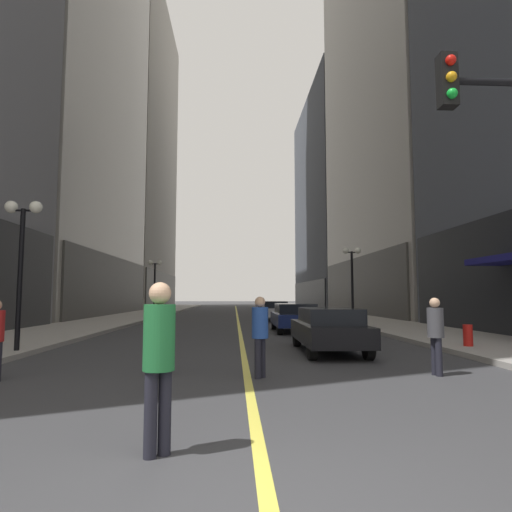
{
  "coord_description": "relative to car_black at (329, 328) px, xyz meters",
  "views": [
    {
      "loc": [
        -0.28,
        -3.27,
        1.68
      ],
      "look_at": [
        1.17,
        25.58,
        4.32
      ],
      "focal_mm": 30.68,
      "sensor_mm": 36.0,
      "label": 1
    }
  ],
  "objects": [
    {
      "name": "car_silver",
      "position": [
        -0.01,
        17.06,
        0.0
      ],
      "size": [
        1.88,
        4.63,
        1.32
      ],
      "color": "#B7B7BC",
      "rests_on": "ground"
    },
    {
      "name": "pedestrian_with_orange_bag",
      "position": [
        1.48,
        -3.81,
        0.23
      ],
      "size": [
        0.38,
        0.38,
        1.64
      ],
      "color": "black",
      "rests_on": "ground"
    },
    {
      "name": "fire_hydrant_right",
      "position": [
        4.36,
        0.19,
        -0.32
      ],
      "size": [
        0.28,
        0.28,
        0.8
      ],
      "primitive_type": "cylinder",
      "color": "red",
      "rests_on": "ground"
    },
    {
      "name": "pedestrian_in_white_shirt",
      "position": [
        -4.38,
        -3.77,
        0.22
      ],
      "size": [
        0.4,
        0.4,
        1.61
      ],
      "color": "black",
      "rests_on": "ground"
    },
    {
      "name": "lane_centre_stripe",
      "position": [
        -2.54,
        25.24,
        -0.71
      ],
      "size": [
        0.16,
        70.0,
        0.01
      ],
      "primitive_type": "cube",
      "color": "#E5D64C",
      "rests_on": "ground"
    },
    {
      "name": "building_right_far",
      "position": [
        15.84,
        50.24,
        14.84
      ],
      "size": [
        15.98,
        26.0,
        31.22
      ],
      "color": "#4C515B",
      "rests_on": "ground"
    },
    {
      "name": "building_left_far",
      "position": [
        -19.89,
        50.24,
        21.71
      ],
      "size": [
        13.9,
        26.0,
        45.01
      ],
      "color": "#A8A399",
      "rests_on": "ground"
    },
    {
      "name": "pedestrian_in_blue_hoodie",
      "position": [
        -2.28,
        -3.89,
        0.25
      ],
      "size": [
        0.47,
        0.47,
        1.67
      ],
      "color": "black",
      "rests_on": "ground"
    },
    {
      "name": "street_lamp_right_mid",
      "position": [
        3.86,
        11.4,
        2.54
      ],
      "size": [
        1.06,
        0.36,
        4.43
      ],
      "color": "black",
      "rests_on": "ground"
    },
    {
      "name": "sidewalk_right",
      "position": [
        5.71,
        25.24,
        -0.64
      ],
      "size": [
        4.5,
        78.0,
        0.15
      ],
      "primitive_type": "cube",
      "color": "#9E9991",
      "rests_on": "ground"
    },
    {
      "name": "street_lamp_left_far",
      "position": [
        -8.94,
        21.02,
        2.54
      ],
      "size": [
        1.06,
        0.36,
        4.43
      ],
      "color": "black",
      "rests_on": "ground"
    },
    {
      "name": "sidewalk_left",
      "position": [
        -10.79,
        25.24,
        -0.64
      ],
      "size": [
        4.5,
        78.0,
        0.15
      ],
      "primitive_type": "cube",
      "color": "#9E9991",
      "rests_on": "ground"
    },
    {
      "name": "car_black",
      "position": [
        0.0,
        0.0,
        0.0
      ],
      "size": [
        1.81,
        4.52,
        1.32
      ],
      "color": "black",
      "rests_on": "ground"
    },
    {
      "name": "car_navy",
      "position": [
        0.02,
        7.5,
        0.0
      ],
      "size": [
        1.96,
        4.37,
        1.32
      ],
      "color": "#141E4C",
      "rests_on": "ground"
    },
    {
      "name": "pedestrian_in_green_parka",
      "position": [
        -3.63,
        -8.23,
        0.36
      ],
      "size": [
        0.47,
        0.47,
        1.83
      ],
      "color": "black",
      "rests_on": "ground"
    },
    {
      "name": "street_lamp_left_near",
      "position": [
        -8.94,
        -0.22,
        2.54
      ],
      "size": [
        1.06,
        0.36,
        4.43
      ],
      "color": "black",
      "rests_on": "ground"
    },
    {
      "name": "ground_plane",
      "position": [
        -2.54,
        25.24,
        -0.72
      ],
      "size": [
        200.0,
        200.0,
        0.0
      ],
      "primitive_type": "plane",
      "color": "#38383A"
    }
  ]
}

